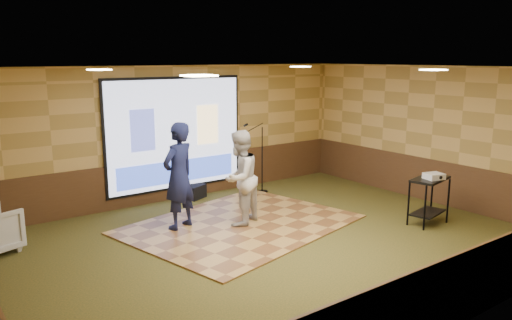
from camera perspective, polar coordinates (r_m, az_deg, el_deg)
ground at (r=8.80m, az=1.63°, el=-9.47°), size 9.00×9.00×0.00m
room_shell at (r=8.28m, az=1.72°, el=4.18°), size 9.04×7.04×3.02m
wainscot_back at (r=11.48m, az=-9.05°, el=-2.06°), size 9.00×0.04×0.95m
wainscot_front at (r=6.46m, az=21.53°, el=-13.91°), size 9.00×0.04×0.95m
wainscot_right at (r=11.83m, az=19.08°, el=-2.16°), size 0.04×7.00×0.95m
projector_screen at (r=11.25m, az=-9.12°, el=2.85°), size 3.32×0.06×2.52m
downlight_nw at (r=8.75m, az=-17.48°, el=9.82°), size 0.32×0.32×0.02m
downlight_ne at (r=11.00m, az=5.10°, el=10.57°), size 0.32×0.32×0.02m
downlight_sw at (r=5.74m, az=-6.54°, el=9.56°), size 0.32×0.32×0.02m
downlight_se at (r=8.79m, az=19.62°, el=9.68°), size 0.32×0.32×0.02m
dance_floor at (r=9.69m, az=-1.75°, el=-7.36°), size 4.70×3.96×0.03m
player_left at (r=9.31m, az=-8.82°, el=-1.80°), size 0.85×0.70×1.99m
player_right at (r=9.44m, az=-1.88°, el=-2.05°), size 1.10×1.01×1.81m
av_table at (r=10.13m, az=19.18°, el=-3.51°), size 0.87×0.46×0.92m
projector at (r=9.99m, az=19.66°, el=-1.74°), size 0.39×0.35×0.11m
mic_stand at (r=11.85m, az=0.49°, el=-1.39°), size 0.66×0.27×1.70m
duffel_bag at (r=11.52m, az=-7.02°, el=-3.62°), size 0.58×0.50×0.31m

